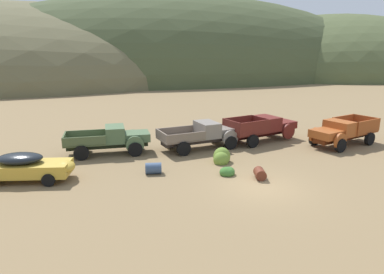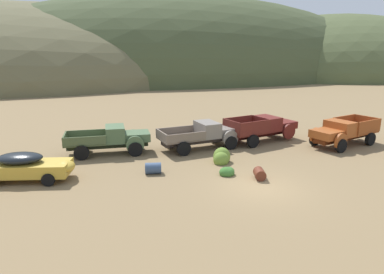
# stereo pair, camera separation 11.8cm
# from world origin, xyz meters

# --- Properties ---
(ground_plane) EXTENTS (300.00, 300.00, 0.00)m
(ground_plane) POSITION_xyz_m (0.00, 0.00, 0.00)
(ground_plane) COLOR olive
(hill_distant) EXTENTS (118.94, 85.09, 35.37)m
(hill_distant) POSITION_xyz_m (-20.03, 82.95, 0.00)
(hill_distant) COLOR brown
(hill_distant) RESTS_ON ground
(hill_far_right) EXTENTS (118.34, 52.03, 39.12)m
(hill_far_right) POSITION_xyz_m (17.37, 69.15, 0.00)
(hill_far_right) COLOR #424C2D
(hill_far_right) RESTS_ON ground
(hill_center) EXTENTS (75.89, 62.31, 32.62)m
(hill_center) POSITION_xyz_m (62.45, 68.50, 0.00)
(hill_center) COLOR #4C5633
(hill_center) RESTS_ON ground
(car_faded_yellow) EXTENTS (5.10, 2.89, 1.57)m
(car_faded_yellow) POSITION_xyz_m (-11.39, 4.85, 0.82)
(car_faded_yellow) COLOR gold
(car_faded_yellow) RESTS_ON ground
(truck_weathered_green) EXTENTS (5.75, 2.75, 1.89)m
(truck_weathered_green) POSITION_xyz_m (-6.44, 8.59, 0.99)
(truck_weathered_green) COLOR #232B1B
(truck_weathered_green) RESTS_ON ground
(truck_primer_gray) EXTENTS (6.12, 2.98, 1.89)m
(truck_primer_gray) POSITION_xyz_m (-0.03, 7.89, 0.99)
(truck_primer_gray) COLOR #3D322D
(truck_primer_gray) RESTS_ON ground
(truck_oxblood) EXTENTS (6.18, 3.35, 1.91)m
(truck_oxblood) POSITION_xyz_m (5.01, 8.34, 1.03)
(truck_oxblood) COLOR black
(truck_oxblood) RESTS_ON ground
(truck_oxide_orange) EXTENTS (6.00, 3.48, 1.91)m
(truck_oxide_orange) POSITION_xyz_m (9.44, 5.21, 1.01)
(truck_oxide_orange) COLOR #51220D
(truck_oxide_orange) RESTS_ON ground
(oil_drum_foreground) EXTENTS (0.83, 0.99, 0.59)m
(oil_drum_foreground) POSITION_xyz_m (0.55, 1.12, 0.29)
(oil_drum_foreground) COLOR #5B2819
(oil_drum_foreground) RESTS_ON ground
(oil_drum_tipped) EXTENTS (1.03, 0.83, 0.64)m
(oil_drum_tipped) POSITION_xyz_m (-4.81, 3.79, 0.32)
(oil_drum_tipped) COLOR #384C6B
(oil_drum_tipped) RESTS_ON ground
(bush_between_trucks) EXTENTS (1.23, 1.29, 1.19)m
(bush_between_trucks) POSITION_xyz_m (-0.31, 4.42, 0.30)
(bush_between_trucks) COLOR olive
(bush_between_trucks) RESTS_ON ground
(bush_back_edge) EXTENTS (0.91, 0.76, 0.61)m
(bush_back_edge) POSITION_xyz_m (-0.89, 2.23, 0.16)
(bush_back_edge) COLOR #3D702D
(bush_back_edge) RESTS_ON ground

